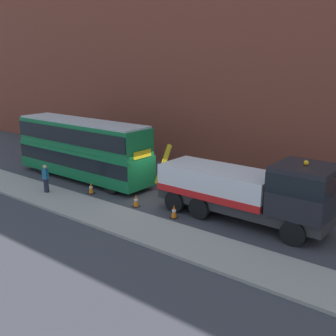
{
  "coord_description": "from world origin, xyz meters",
  "views": [
    {
      "loc": [
        14.59,
        -17.75,
        8.0
      ],
      "look_at": [
        0.9,
        -0.28,
        2.0
      ],
      "focal_mm": 43.1,
      "sensor_mm": 36.0,
      "label": 1
    }
  ],
  "objects_px": {
    "traffic_cone_midway": "(136,201)",
    "traffic_cone_near_truck": "(174,212)",
    "recovery_tow_truck": "(249,189)",
    "pedestrian_onlooker": "(46,179)",
    "traffic_cone_near_bus": "(91,188)",
    "double_decker_bus": "(82,147)"
  },
  "relations": [
    {
      "from": "traffic_cone_midway",
      "to": "traffic_cone_near_truck",
      "type": "bearing_deg",
      "value": -0.18
    },
    {
      "from": "recovery_tow_truck",
      "to": "pedestrian_onlooker",
      "type": "bearing_deg",
      "value": -162.49
    },
    {
      "from": "recovery_tow_truck",
      "to": "pedestrian_onlooker",
      "type": "xyz_separation_m",
      "value": [
        -11.72,
        -3.62,
        -0.77
      ]
    },
    {
      "from": "traffic_cone_near_bus",
      "to": "traffic_cone_midway",
      "type": "relative_size",
      "value": 1.0
    },
    {
      "from": "traffic_cone_midway",
      "to": "traffic_cone_near_bus",
      "type": "bearing_deg",
      "value": -179.98
    },
    {
      "from": "traffic_cone_near_bus",
      "to": "traffic_cone_midway",
      "type": "xyz_separation_m",
      "value": [
        3.74,
        0.0,
        0.0
      ]
    },
    {
      "from": "traffic_cone_near_bus",
      "to": "traffic_cone_near_truck",
      "type": "height_order",
      "value": "same"
    },
    {
      "from": "double_decker_bus",
      "to": "pedestrian_onlooker",
      "type": "bearing_deg",
      "value": -76.93
    },
    {
      "from": "double_decker_bus",
      "to": "traffic_cone_midway",
      "type": "relative_size",
      "value": 15.36
    },
    {
      "from": "pedestrian_onlooker",
      "to": "traffic_cone_near_bus",
      "type": "bearing_deg",
      "value": 9.27
    },
    {
      "from": "traffic_cone_near_bus",
      "to": "traffic_cone_near_truck",
      "type": "relative_size",
      "value": 1.0
    },
    {
      "from": "recovery_tow_truck",
      "to": "traffic_cone_midway",
      "type": "distance_m",
      "value": 6.39
    },
    {
      "from": "traffic_cone_near_truck",
      "to": "recovery_tow_truck",
      "type": "bearing_deg",
      "value": 29.16
    },
    {
      "from": "traffic_cone_midway",
      "to": "recovery_tow_truck",
      "type": "bearing_deg",
      "value": 17.01
    },
    {
      "from": "recovery_tow_truck",
      "to": "traffic_cone_near_bus",
      "type": "xyz_separation_m",
      "value": [
        -9.71,
        -1.83,
        -1.42
      ]
    },
    {
      "from": "double_decker_bus",
      "to": "traffic_cone_midway",
      "type": "height_order",
      "value": "double_decker_bus"
    },
    {
      "from": "traffic_cone_near_truck",
      "to": "pedestrian_onlooker",
      "type": "bearing_deg",
      "value": -168.06
    },
    {
      "from": "traffic_cone_near_bus",
      "to": "traffic_cone_midway",
      "type": "bearing_deg",
      "value": 0.02
    },
    {
      "from": "pedestrian_onlooker",
      "to": "traffic_cone_near_truck",
      "type": "xyz_separation_m",
      "value": [
        8.43,
        1.78,
        -0.64
      ]
    },
    {
      "from": "recovery_tow_truck",
      "to": "traffic_cone_near_bus",
      "type": "bearing_deg",
      "value": -168.98
    },
    {
      "from": "recovery_tow_truck",
      "to": "traffic_cone_midway",
      "type": "height_order",
      "value": "recovery_tow_truck"
    },
    {
      "from": "recovery_tow_truck",
      "to": "double_decker_bus",
      "type": "bearing_deg",
      "value": -179.65
    }
  ]
}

